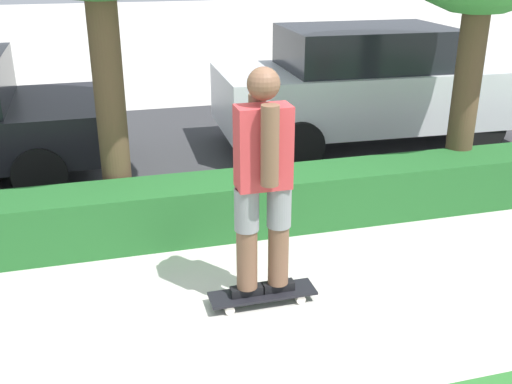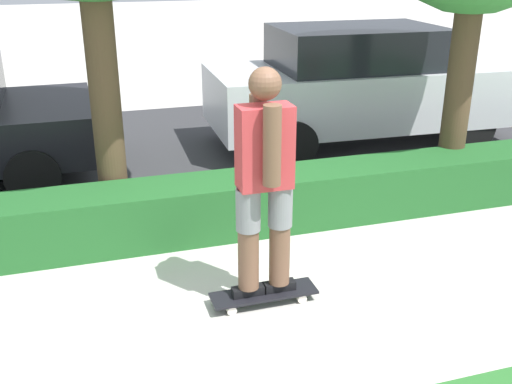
% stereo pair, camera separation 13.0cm
% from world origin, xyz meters
% --- Properties ---
extents(ground_plane, '(60.00, 60.00, 0.00)m').
position_xyz_m(ground_plane, '(0.00, 0.00, 0.00)').
color(ground_plane, beige).
extents(street_asphalt, '(13.09, 5.00, 0.01)m').
position_xyz_m(street_asphalt, '(0.00, 4.20, 0.00)').
color(street_asphalt, '#38383A').
rests_on(street_asphalt, ground_plane).
extents(hedge_row, '(13.09, 0.60, 0.55)m').
position_xyz_m(hedge_row, '(0.00, 1.60, 0.27)').
color(hedge_row, '#236028').
rests_on(hedge_row, ground_plane).
extents(skateboard, '(0.84, 0.24, 0.09)m').
position_xyz_m(skateboard, '(-0.07, 0.25, 0.08)').
color(skateboard, black).
rests_on(skateboard, ground_plane).
extents(skater_person, '(0.51, 0.46, 1.77)m').
position_xyz_m(skater_person, '(-0.07, 0.25, 1.04)').
color(skater_person, black).
rests_on(skater_person, skateboard).
extents(parked_car_middle, '(4.33, 1.86, 1.63)m').
position_xyz_m(parked_car_middle, '(2.53, 3.93, 0.84)').
color(parked_car_middle, silver).
rests_on(parked_car_middle, ground_plane).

